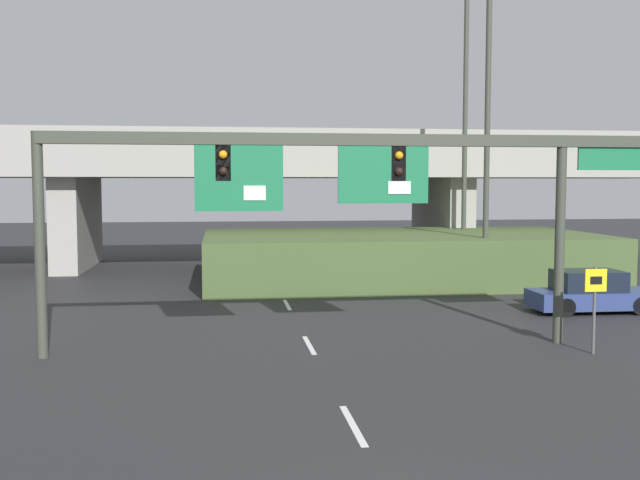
{
  "coord_description": "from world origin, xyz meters",
  "views": [
    {
      "loc": [
        -2.43,
        -8.62,
        4.55
      ],
      "look_at": [
        0.0,
        9.63,
        3.14
      ],
      "focal_mm": 42.0,
      "sensor_mm": 36.0,
      "label": 1
    }
  ],
  "objects_px": {
    "speed_limit_sign": "(595,297)",
    "parked_sedan_near_right": "(591,293)",
    "highway_light_pole_far": "(465,122)",
    "signal_gantry": "(348,174)",
    "highway_light_pole_near": "(488,94)"
  },
  "relations": [
    {
      "from": "parked_sedan_near_right",
      "to": "signal_gantry",
      "type": "bearing_deg",
      "value": -152.62
    },
    {
      "from": "speed_limit_sign",
      "to": "highway_light_pole_far",
      "type": "relative_size",
      "value": 0.16
    },
    {
      "from": "speed_limit_sign",
      "to": "highway_light_pole_near",
      "type": "relative_size",
      "value": 0.15
    },
    {
      "from": "speed_limit_sign",
      "to": "signal_gantry",
      "type": "bearing_deg",
      "value": 167.0
    },
    {
      "from": "signal_gantry",
      "to": "parked_sedan_near_right",
      "type": "distance_m",
      "value": 11.37
    },
    {
      "from": "speed_limit_sign",
      "to": "highway_light_pole_near",
      "type": "height_order",
      "value": "highway_light_pole_near"
    },
    {
      "from": "speed_limit_sign",
      "to": "highway_light_pole_near",
      "type": "xyz_separation_m",
      "value": [
        1.41,
        12.15,
        6.74
      ]
    },
    {
      "from": "speed_limit_sign",
      "to": "highway_light_pole_far",
      "type": "height_order",
      "value": "highway_light_pole_far"
    },
    {
      "from": "signal_gantry",
      "to": "highway_light_pole_near",
      "type": "relative_size",
      "value": 1.1
    },
    {
      "from": "speed_limit_sign",
      "to": "parked_sedan_near_right",
      "type": "height_order",
      "value": "speed_limit_sign"
    },
    {
      "from": "speed_limit_sign",
      "to": "parked_sedan_near_right",
      "type": "relative_size",
      "value": 0.54
    },
    {
      "from": "signal_gantry",
      "to": "speed_limit_sign",
      "type": "distance_m",
      "value": 7.32
    },
    {
      "from": "parked_sedan_near_right",
      "to": "speed_limit_sign",
      "type": "bearing_deg",
      "value": -115.72
    },
    {
      "from": "highway_light_pole_near",
      "to": "highway_light_pole_far",
      "type": "xyz_separation_m",
      "value": [
        0.99,
        5.87,
        -0.66
      ]
    },
    {
      "from": "highway_light_pole_near",
      "to": "signal_gantry",
      "type": "bearing_deg",
      "value": -126.16
    }
  ]
}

